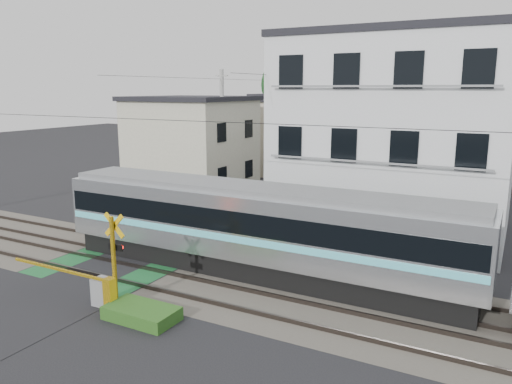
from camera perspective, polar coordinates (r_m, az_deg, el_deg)
The scene contains 12 objects.
ground at distance 21.09m, azimuth -14.78°, elevation -7.49°, with size 120.00×120.00×0.00m, color black.
track_bed at distance 21.08m, azimuth -14.79°, elevation -7.40°, with size 120.00×120.00×0.14m.
commuter_train at distance 16.41m, azimuth 26.56°, elevation -7.41°, with size 32.68×2.55×3.35m.
crossing_signal_near at distance 16.70m, azimuth -16.93°, elevation -10.20°, with size 4.74×0.65×3.09m.
crossing_signal_far at distance 25.15m, azimuth -13.54°, elevation -2.62°, with size 4.74×0.65×3.09m.
apartment_block at distance 24.59m, azimuth 15.78°, elevation 6.28°, with size 10.20×8.36×9.30m.
houses_row at distance 42.70m, azimuth 9.72°, elevation 6.78°, with size 22.07×31.35×6.80m.
tree_hill at distance 64.49m, azimuth 16.43°, elevation 10.55°, with size 40.00×12.51×11.61m.
catenary at distance 16.72m, azimuth -0.11°, elevation 1.02°, with size 60.00×5.04×7.00m.
utility_poles at distance 40.36m, azimuth 6.65°, elevation 7.79°, with size 7.90×42.00×8.00m.
pedestrian at distance 51.92m, azimuth 12.42°, elevation 4.86°, with size 0.61×0.40×1.67m, color black.
weed_patches at distance 19.86m, azimuth -11.23°, elevation -7.97°, with size 10.25×8.80×0.40m.
Camera 1 is at (13.80, -14.42, 6.80)m, focal length 35.00 mm.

